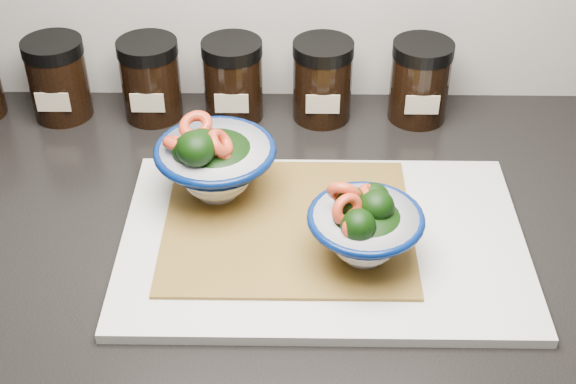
{
  "coord_description": "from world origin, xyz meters",
  "views": [
    {
      "loc": [
        0.15,
        0.74,
        1.5
      ],
      "look_at": [
        0.14,
        1.44,
        0.96
      ],
      "focal_mm": 50.0,
      "sensor_mm": 36.0,
      "label": 1
    }
  ],
  "objects_px": {
    "spice_jar_f": "(420,81)",
    "spice_jar_d": "(233,80)",
    "bowl_left": "(214,162)",
    "spice_jar_c": "(151,79)",
    "spice_jar_e": "(322,80)",
    "bowl_right": "(365,227)",
    "spice_jar_b": "(58,79)",
    "cutting_board": "(323,241)"
  },
  "relations": [
    {
      "from": "spice_jar_b",
      "to": "spice_jar_e",
      "type": "distance_m",
      "value": 0.36
    },
    {
      "from": "cutting_board",
      "to": "spice_jar_d",
      "type": "bearing_deg",
      "value": 113.2
    },
    {
      "from": "spice_jar_b",
      "to": "spice_jar_c",
      "type": "xyz_separation_m",
      "value": [
        0.13,
        0.0,
        0.0
      ]
    },
    {
      "from": "spice_jar_b",
      "to": "spice_jar_e",
      "type": "height_order",
      "value": "same"
    },
    {
      "from": "bowl_left",
      "to": "spice_jar_c",
      "type": "bearing_deg",
      "value": 117.49
    },
    {
      "from": "spice_jar_e",
      "to": "spice_jar_f",
      "type": "distance_m",
      "value": 0.13
    },
    {
      "from": "bowl_left",
      "to": "spice_jar_c",
      "type": "height_order",
      "value": "bowl_left"
    },
    {
      "from": "bowl_right",
      "to": "cutting_board",
      "type": "bearing_deg",
      "value": 140.93
    },
    {
      "from": "spice_jar_b",
      "to": "spice_jar_f",
      "type": "xyz_separation_m",
      "value": [
        0.49,
        0.0,
        0.0
      ]
    },
    {
      "from": "bowl_left",
      "to": "spice_jar_b",
      "type": "distance_m",
      "value": 0.3
    },
    {
      "from": "spice_jar_b",
      "to": "spice_jar_e",
      "type": "bearing_deg",
      "value": 0.0
    },
    {
      "from": "spice_jar_f",
      "to": "spice_jar_d",
      "type": "bearing_deg",
      "value": 180.0
    },
    {
      "from": "spice_jar_e",
      "to": "bowl_right",
      "type": "bearing_deg",
      "value": -82.95
    },
    {
      "from": "bowl_right",
      "to": "spice_jar_e",
      "type": "xyz_separation_m",
      "value": [
        -0.04,
        0.31,
        0.0
      ]
    },
    {
      "from": "spice_jar_b",
      "to": "spice_jar_f",
      "type": "distance_m",
      "value": 0.49
    },
    {
      "from": "cutting_board",
      "to": "spice_jar_b",
      "type": "xyz_separation_m",
      "value": [
        -0.36,
        0.27,
        0.05
      ]
    },
    {
      "from": "bowl_right",
      "to": "spice_jar_c",
      "type": "relative_size",
      "value": 1.1
    },
    {
      "from": "bowl_left",
      "to": "spice_jar_f",
      "type": "xyz_separation_m",
      "value": [
        0.26,
        0.2,
        -0.0
      ]
    },
    {
      "from": "bowl_left",
      "to": "spice_jar_f",
      "type": "relative_size",
      "value": 1.26
    },
    {
      "from": "spice_jar_d",
      "to": "spice_jar_e",
      "type": "bearing_deg",
      "value": 0.0
    },
    {
      "from": "cutting_board",
      "to": "spice_jar_d",
      "type": "height_order",
      "value": "spice_jar_d"
    },
    {
      "from": "cutting_board",
      "to": "spice_jar_e",
      "type": "distance_m",
      "value": 0.28
    },
    {
      "from": "spice_jar_e",
      "to": "spice_jar_c",
      "type": "bearing_deg",
      "value": 180.0
    },
    {
      "from": "bowl_right",
      "to": "spice_jar_f",
      "type": "height_order",
      "value": "bowl_right"
    },
    {
      "from": "spice_jar_e",
      "to": "spice_jar_f",
      "type": "relative_size",
      "value": 1.0
    },
    {
      "from": "cutting_board",
      "to": "spice_jar_c",
      "type": "relative_size",
      "value": 3.98
    },
    {
      "from": "bowl_left",
      "to": "bowl_right",
      "type": "distance_m",
      "value": 0.2
    },
    {
      "from": "bowl_right",
      "to": "spice_jar_d",
      "type": "bearing_deg",
      "value": 117.36
    },
    {
      "from": "cutting_board",
      "to": "spice_jar_d",
      "type": "distance_m",
      "value": 0.3
    },
    {
      "from": "bowl_right",
      "to": "spice_jar_b",
      "type": "relative_size",
      "value": 1.1
    },
    {
      "from": "spice_jar_d",
      "to": "spice_jar_f",
      "type": "bearing_deg",
      "value": 0.0
    },
    {
      "from": "spice_jar_b",
      "to": "spice_jar_c",
      "type": "height_order",
      "value": "same"
    },
    {
      "from": "bowl_left",
      "to": "spice_jar_e",
      "type": "height_order",
      "value": "bowl_left"
    },
    {
      "from": "bowl_left",
      "to": "spice_jar_d",
      "type": "distance_m",
      "value": 0.2
    },
    {
      "from": "spice_jar_b",
      "to": "spice_jar_c",
      "type": "relative_size",
      "value": 1.0
    },
    {
      "from": "bowl_left",
      "to": "spice_jar_f",
      "type": "bearing_deg",
      "value": 37.24
    },
    {
      "from": "spice_jar_c",
      "to": "spice_jar_e",
      "type": "xyz_separation_m",
      "value": [
        0.23,
        0.0,
        0.0
      ]
    },
    {
      "from": "spice_jar_d",
      "to": "spice_jar_f",
      "type": "distance_m",
      "value": 0.25
    },
    {
      "from": "spice_jar_b",
      "to": "spice_jar_f",
      "type": "height_order",
      "value": "same"
    },
    {
      "from": "spice_jar_e",
      "to": "spice_jar_b",
      "type": "bearing_deg",
      "value": 180.0
    },
    {
      "from": "bowl_right",
      "to": "spice_jar_f",
      "type": "distance_m",
      "value": 0.32
    },
    {
      "from": "bowl_left",
      "to": "spice_jar_c",
      "type": "relative_size",
      "value": 1.26
    }
  ]
}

